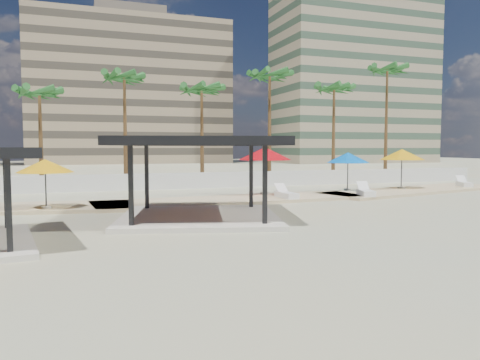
# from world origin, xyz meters

# --- Properties ---
(ground) EXTENTS (200.00, 200.00, 0.00)m
(ground) POSITION_xyz_m (0.00, 0.00, 0.00)
(ground) COLOR tan
(ground) RESTS_ON ground
(promenade) EXTENTS (44.45, 7.97, 0.24)m
(promenade) POSITION_xyz_m (2.00, 7.67, 0.06)
(promenade) COLOR #C6B284
(promenade) RESTS_ON ground
(boundary_wall) EXTENTS (56.00, 0.30, 1.20)m
(boundary_wall) POSITION_xyz_m (0.00, 16.00, 0.60)
(boundary_wall) COLOR silver
(boundary_wall) RESTS_ON ground
(building_mid) EXTENTS (38.00, 16.00, 30.40)m
(building_mid) POSITION_xyz_m (4.00, 78.00, 14.27)
(building_mid) COLOR #847259
(building_mid) RESTS_ON ground
(building_east) EXTENTS (32.00, 15.00, 36.40)m
(building_east) POSITION_xyz_m (48.00, 66.00, 17.27)
(building_east) COLOR gray
(building_east) RESTS_ON ground
(pavilion_central) EXTENTS (8.48, 8.48, 3.52)m
(pavilion_central) POSITION_xyz_m (-1.71, 1.13, 2.10)
(pavilion_central) COLOR beige
(pavilion_central) RESTS_ON ground
(umbrella_b) EXTENTS (2.72, 2.72, 2.37)m
(umbrella_b) POSITION_xyz_m (-8.07, 5.80, 2.21)
(umbrella_b) COLOR beige
(umbrella_b) RESTS_ON promenade
(umbrella_c) EXTENTS (4.20, 4.20, 2.94)m
(umbrella_c) POSITION_xyz_m (4.46, 8.66, 2.71)
(umbrella_c) COLOR beige
(umbrella_c) RESTS_ON promenade
(umbrella_d) EXTENTS (3.16, 3.16, 2.58)m
(umbrella_d) POSITION_xyz_m (10.79, 9.20, 2.40)
(umbrella_d) COLOR beige
(umbrella_d) RESTS_ON promenade
(umbrella_e) EXTENTS (3.44, 3.44, 2.81)m
(umbrella_e) POSITION_xyz_m (15.22, 9.20, 2.59)
(umbrella_e) COLOR beige
(umbrella_e) RESTS_ON promenade
(lounger_b) EXTENTS (1.38, 2.25, 0.81)m
(lounger_b) POSITION_xyz_m (9.94, 5.85, 0.38)
(lounger_b) COLOR white
(lounger_b) RESTS_ON promenade
(lounger_c) EXTENTS (0.71, 2.07, 0.78)m
(lounger_c) POSITION_xyz_m (4.82, 6.28, 0.37)
(lounger_c) COLOR white
(lounger_c) RESTS_ON promenade
(lounger_d) EXTENTS (1.50, 2.13, 0.78)m
(lounger_d) POSITION_xyz_m (21.00, 9.24, 0.37)
(lounger_d) COLOR white
(lounger_d) RESTS_ON promenade
(palm_c) EXTENTS (3.00, 3.00, 7.80)m
(palm_c) POSITION_xyz_m (-9.00, 18.10, 6.72)
(palm_c) COLOR brown
(palm_c) RESTS_ON ground
(palm_d) EXTENTS (3.00, 3.00, 9.27)m
(palm_d) POSITION_xyz_m (-3.00, 18.90, 8.11)
(palm_d) COLOR brown
(palm_d) RESTS_ON ground
(palm_e) EXTENTS (3.00, 3.00, 8.53)m
(palm_e) POSITION_xyz_m (3.00, 18.40, 7.41)
(palm_e) COLOR brown
(palm_e) RESTS_ON ground
(palm_f) EXTENTS (3.00, 3.00, 9.98)m
(palm_f) POSITION_xyz_m (9.00, 18.60, 8.77)
(palm_f) COLOR brown
(palm_f) RESTS_ON ground
(palm_g) EXTENTS (3.00, 3.00, 9.11)m
(palm_g) POSITION_xyz_m (15.00, 18.20, 7.96)
(palm_g) COLOR brown
(palm_g) RESTS_ON ground
(palm_h) EXTENTS (3.00, 3.00, 11.17)m
(palm_h) POSITION_xyz_m (21.00, 18.80, 9.88)
(palm_h) COLOR brown
(palm_h) RESTS_ON ground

